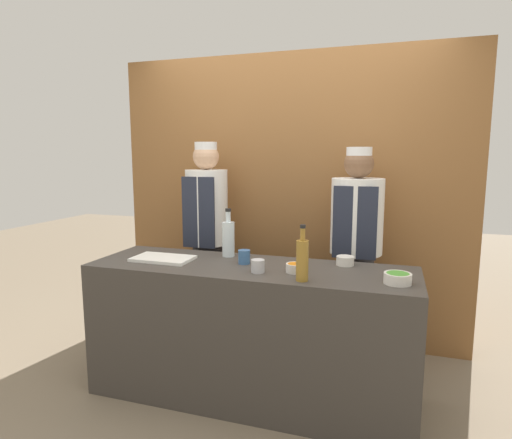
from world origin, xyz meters
TOP-DOWN VIEW (x-y plane):
  - ground_plane at (0.00, 0.00)m, footprint 14.00×14.00m
  - cabinet_wall at (0.00, 1.07)m, footprint 2.97×0.18m
  - counter at (0.00, 0.00)m, footprint 2.07×0.63m
  - sauce_bowl_green at (0.89, -0.11)m, footprint 0.15×0.15m
  - sauce_bowl_red at (0.57, 0.21)m, footprint 0.11×0.11m
  - sauce_bowl_orange at (0.31, -0.06)m, footprint 0.11×0.11m
  - cutting_board at (-0.61, -0.03)m, footprint 0.39×0.24m
  - bottle_clear at (-0.23, 0.21)m, footprint 0.09×0.09m
  - bottle_vinegar at (0.38, -0.21)m, footprint 0.07×0.07m
  - cup_steel at (0.09, -0.12)m, footprint 0.08×0.08m
  - cup_blue at (-0.05, 0.05)m, footprint 0.08×0.08m
  - chef_left at (-0.60, 0.68)m, footprint 0.34×0.34m
  - chef_right at (0.60, 0.68)m, footprint 0.38×0.38m

SIDE VIEW (x-z plane):
  - ground_plane at x=0.00m, z-range 0.00..0.00m
  - counter at x=0.00m, z-range 0.00..0.88m
  - chef_right at x=0.60m, z-range 0.06..1.70m
  - cutting_board at x=-0.61m, z-range 0.88..0.90m
  - sauce_bowl_orange at x=0.31m, z-range 0.88..0.94m
  - sauce_bowl_red at x=0.57m, z-range 0.88..0.94m
  - sauce_bowl_green at x=0.89m, z-range 0.88..0.94m
  - chef_left at x=-0.60m, z-range 0.08..1.76m
  - cup_steel at x=0.09m, z-range 0.88..0.96m
  - cup_blue at x=-0.05m, z-range 0.88..0.97m
  - bottle_vinegar at x=0.38m, z-range 0.85..1.16m
  - bottle_clear at x=-0.23m, z-range 0.84..1.18m
  - cabinet_wall at x=0.00m, z-range 0.00..2.40m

